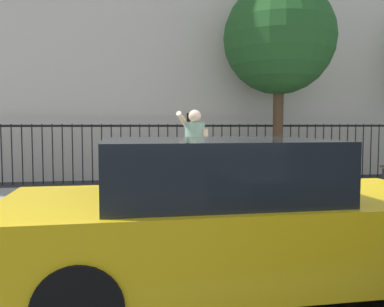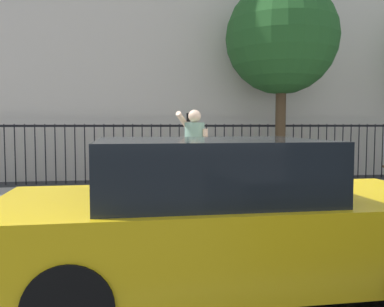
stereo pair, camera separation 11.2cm
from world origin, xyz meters
TOP-DOWN VIEW (x-y plane):
  - ground_plane at (0.00, 0.00)m, footprint 60.00×60.00m
  - sidewalk at (0.00, 2.20)m, footprint 28.00×4.40m
  - iron_fence at (0.00, 5.90)m, footprint 12.03×0.04m
  - taxi_yellow at (-0.86, -1.72)m, footprint 4.23×1.91m
  - pedestrian_on_phone at (-0.61, 1.49)m, footprint 0.71×0.64m
  - street_tree_mid at (2.31, 5.28)m, footprint 3.00×3.00m

SIDE VIEW (x-z plane):
  - ground_plane at x=0.00m, z-range 0.00..0.00m
  - sidewalk at x=0.00m, z-range 0.00..0.15m
  - taxi_yellow at x=-0.86m, z-range -0.02..1.43m
  - iron_fence at x=0.00m, z-range 0.22..1.82m
  - pedestrian_on_phone at x=-0.61m, z-range 0.29..1.97m
  - street_tree_mid at x=2.31m, z-range 1.18..6.58m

